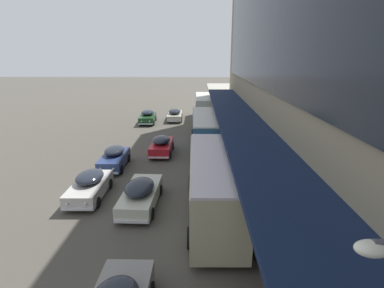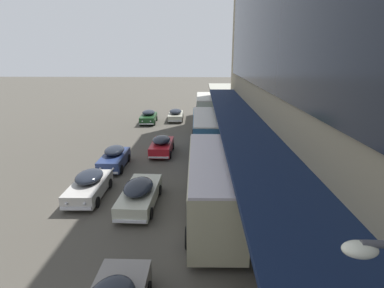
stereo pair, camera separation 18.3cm
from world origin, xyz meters
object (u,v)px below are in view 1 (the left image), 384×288
Objects in this scene: sedan_lead_mid at (114,157)px; sedan_oncoming_rear at (90,185)px; sedan_second_mid at (162,145)px; transit_bus_kerbside_front at (205,106)px; sedan_trailing_near at (175,115)px; transit_bus_kerbside_rear at (214,182)px; transit_bus_kerbside_far at (206,129)px; sedan_far_back at (148,117)px; sedan_second_near at (141,194)px.

sedan_oncoming_rear is (-0.14, -5.17, -0.02)m from sedan_lead_mid.
transit_bus_kerbside_front is at bearing 74.15° from sedan_second_mid.
sedan_second_mid is (-0.06, -14.56, 0.04)m from sedan_trailing_near.
transit_bus_kerbside_rear is at bearing -69.00° from sedan_second_mid.
transit_bus_kerbside_far is 13.30m from sedan_trailing_near.
sedan_second_mid is at bearing 46.01° from sedan_lead_mid.
sedan_second_mid is 13.21m from sedan_far_back.
transit_bus_kerbside_rear reaches higher than sedan_second_near.
transit_bus_kerbside_front is at bearing 14.36° from sedan_far_back.
sedan_trailing_near is 1.11× the size of sedan_second_mid.
sedan_second_mid is 9.71m from sedan_second_near.
transit_bus_kerbside_front is at bearing 71.90° from sedan_oncoming_rear.
transit_bus_kerbside_rear reaches higher than sedan_far_back.
sedan_second_mid reaches higher than sedan_second_near.
transit_bus_kerbside_far is 1.93× the size of sedan_trailing_near.
transit_bus_kerbside_front is at bearing 67.59° from sedan_lead_mid.
transit_bus_kerbside_rear is at bearing -89.43° from transit_bus_kerbside_far.
sedan_second_near is (-0.12, -24.27, 0.02)m from sedan_trailing_near.
transit_bus_kerbside_rear is 1.99× the size of sedan_far_back.
sedan_far_back reaches higher than sedan_lead_mid.
sedan_trailing_near is at bearing 27.69° from sedan_far_back.
sedan_trailing_near is (-3.91, 12.67, -1.04)m from transit_bus_kerbside_far.
sedan_oncoming_rear is (-7.41, -10.48, -1.02)m from transit_bus_kerbside_far.
sedan_lead_mid is 16.20m from sedan_far_back.
sedan_lead_mid is at bearing -89.89° from sedan_far_back.
transit_bus_kerbside_rear is at bearing -44.42° from sedan_lead_mid.
sedan_second_near is at bearing -62.78° from sedan_lead_mid.
transit_bus_kerbside_rear is at bearing -12.93° from sedan_second_near.
sedan_far_back is at bearing 123.86° from transit_bus_kerbside_far.
transit_bus_kerbside_front is 1.82× the size of sedan_trailing_near.
sedan_trailing_near is 3.83m from sedan_far_back.
sedan_second_mid is at bearing 68.19° from sedan_oncoming_rear.
transit_bus_kerbside_far is at bearing 54.75° from sedan_oncoming_rear.
transit_bus_kerbside_far is at bearing 90.57° from transit_bus_kerbside_rear.
sedan_oncoming_rear is (-7.61, -23.29, -1.11)m from transit_bus_kerbside_front.
sedan_second_mid is at bearing -75.38° from sedan_far_back.
sedan_far_back is at bearing 98.27° from sedan_second_near.
sedan_lead_mid is (-7.47, -18.12, -1.08)m from transit_bus_kerbside_front.
sedan_lead_mid is 5.17m from sedan_oncoming_rear.
sedan_lead_mid is (-3.24, 6.29, 0.01)m from sedan_second_near.
transit_bus_kerbside_far is 13.15m from sedan_far_back.
transit_bus_kerbside_front is 12.81m from transit_bus_kerbside_far.
transit_bus_kerbside_far reaches higher than sedan_lead_mid.
sedan_trailing_near is at bearing -178.02° from transit_bus_kerbside_front.
transit_bus_kerbside_rear is 4.42m from sedan_second_near.
transit_bus_kerbside_front is 0.94× the size of transit_bus_kerbside_far.
transit_bus_kerbside_far is at bearing -90.90° from transit_bus_kerbside_front.
transit_bus_kerbside_rear is 2.16× the size of sedan_lead_mid.
transit_bus_kerbside_far is at bearing -72.83° from sedan_trailing_near.
transit_bus_kerbside_far is 9.06m from sedan_lead_mid.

